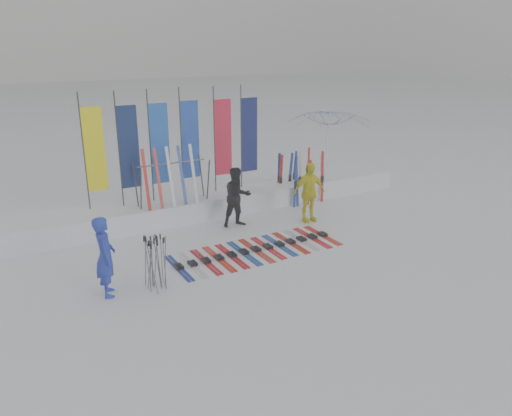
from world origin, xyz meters
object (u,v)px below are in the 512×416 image
person_blue (105,257)px  person_yellow (309,192)px  ski_row (256,250)px  ski_rack (172,177)px  person_black (237,197)px  tent_canopy (328,146)px

person_blue → person_yellow: (6.23, 1.62, 0.02)m
person_yellow → ski_row: bearing=-150.4°
person_blue → ski_rack: 4.43m
person_yellow → person_blue: bearing=-161.5°
person_black → ski_rack: size_ratio=0.84×
ski_row → ski_rack: 3.43m
tent_canopy → person_black: bearing=-154.7°
tent_canopy → ski_rack: tent_canopy is taller
person_blue → tent_canopy: 10.32m
person_black → ski_rack: ski_rack is taller
person_yellow → ski_row: person_yellow is taller
person_blue → ski_rack: (2.76, 3.43, 0.52)m
person_blue → tent_canopy: size_ratio=0.56×
person_black → ski_rack: (-1.48, 1.15, 0.53)m
person_yellow → person_black: bearing=165.7°
person_black → person_yellow: size_ratio=0.98×
tent_canopy → person_blue: bearing=-153.3°
person_blue → ski_rack: bearing=-28.9°
ski_row → ski_rack: bearing=109.2°
person_yellow → ski_rack: ski_rack is taller
person_blue → ski_row: size_ratio=0.40×
person_black → person_yellow: (1.99, -0.66, 0.02)m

